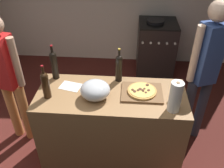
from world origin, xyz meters
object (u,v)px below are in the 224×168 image
Objects in this scene: mixing_bowl at (95,90)px; wine_bottle_dark at (119,67)px; wine_bottle_amber at (45,84)px; wine_bottle_clear at (54,64)px; stove at (156,47)px; pizza at (142,91)px; person_in_red at (204,69)px; person_in_stripes at (9,77)px; paper_towel_roll at (175,97)px.

wine_bottle_dark is at bearing 56.29° from mixing_bowl.
wine_bottle_dark is at bearing 26.68° from wine_bottle_amber.
wine_bottle_clear is 0.41× the size of stove.
mixing_bowl is 0.56m from wine_bottle_clear.
stove is at bearing 58.83° from wine_bottle_amber.
person_in_red is at bearing 26.56° from pizza.
person_in_stripes is at bearing 149.47° from wine_bottle_amber.
stove is (0.04, 2.11, -0.59)m from paper_towel_roll.
person_in_stripes is 2.09m from person_in_red.
wine_bottle_dark is 0.24× the size of person_in_stripes.
paper_towel_roll is 1.18m from wine_bottle_amber.
wine_bottle_dark is at bearing 139.92° from paper_towel_roll.
wine_bottle_dark is at bearing -108.27° from stove.
person_in_red reaches higher than wine_bottle_dark.
mixing_bowl is 0.38m from wine_bottle_dark.
mixing_bowl is 0.94× the size of paper_towel_roll.
wine_bottle_dark is (-0.24, 0.21, 0.13)m from pizza.
person_in_red reaches higher than stove.
pizza reaches higher than stove.
person_in_stripes is (-1.19, -0.03, -0.17)m from wine_bottle_dark.
wine_bottle_amber is 1.62m from person_in_red.
pizza is at bearing 7.89° from wine_bottle_amber.
person_in_stripes reaches higher than wine_bottle_clear.
wine_bottle_clear is 0.54m from person_in_stripes.
pizza is 0.92m from wine_bottle_amber.
mixing_bowl is 0.74× the size of wine_bottle_clear.
person_in_red is at bearing 21.20° from mixing_bowl.
person_in_red is (0.34, -1.56, 0.54)m from stove.
mixing_bowl is at bearing -16.01° from person_in_stripes.
stove is (1.23, 1.68, -0.61)m from wine_bottle_clear.
mixing_bowl is 0.81× the size of wine_bottle_amber.
person_in_red is (1.57, 0.12, -0.06)m from wine_bottle_clear.
paper_towel_roll is 0.81× the size of wine_bottle_dark.
pizza is at bearing -7.32° from person_in_stripes.
wine_bottle_dark is 1.20m from person_in_stripes.
person_in_red is at bearing 3.98° from person_in_stripes.
stove is 0.54× the size of person_in_red.
wine_bottle_clear is at bearing 91.18° from wine_bottle_amber.
wine_bottle_clear is at bearing 160.12° from paper_towel_roll.
mixing_bowl is at bearing -158.80° from person_in_red.
person_in_stripes is at bearing 166.56° from paper_towel_roll.
person_in_red is (2.08, 0.14, 0.11)m from person_in_stripes.
person_in_stripes reaches higher than paper_towel_roll.
stove is at bearing 71.73° from wine_bottle_dark.
mixing_bowl is 1.18m from person_in_red.
paper_towel_roll reaches higher than mixing_bowl.
wine_bottle_amber is (-0.66, -0.33, -0.01)m from wine_bottle_dark.
wine_bottle_clear is at bearing 146.90° from mixing_bowl.
mixing_bowl reaches higher than stove.
person_in_red is (0.38, 0.55, -0.04)m from paper_towel_roll.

